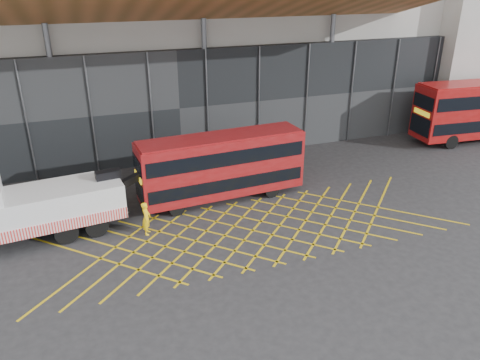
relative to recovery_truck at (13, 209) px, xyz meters
name	(u,v)px	position (x,y,z in m)	size (l,w,h in m)	color
ground_plane	(196,241)	(8.59, -3.01, -1.92)	(120.00, 120.00, 0.00)	#252527
road_markings	(253,230)	(11.79, -3.01, -1.91)	(23.16, 7.16, 0.01)	gold
construction_building	(155,25)	(10.51, 15.39, 7.06)	(55.00, 23.97, 18.00)	gray
east_building	(477,5)	(40.59, 12.99, 8.08)	(15.00, 12.00, 20.00)	gray
recovery_truck	(13,209)	(0.00, 0.00, 0.00)	(11.97, 3.91, 4.15)	black
bus_towed	(222,165)	(11.43, 1.30, 0.35)	(10.17, 2.95, 4.08)	maroon
worker	(146,218)	(6.37, -1.38, -1.00)	(0.67, 0.44, 1.84)	yellow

